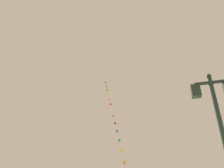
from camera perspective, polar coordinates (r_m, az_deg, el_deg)
name	(u,v)px	position (r m, az deg, el deg)	size (l,w,h in m)	color
twin_lantern_lamp_post	(219,120)	(6.91, 27.75, -8.82)	(1.26, 0.28, 4.99)	#1E2D23
kite_train	(114,117)	(25.61, 0.49, -9.26)	(6.78, 13.43, 17.95)	brown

